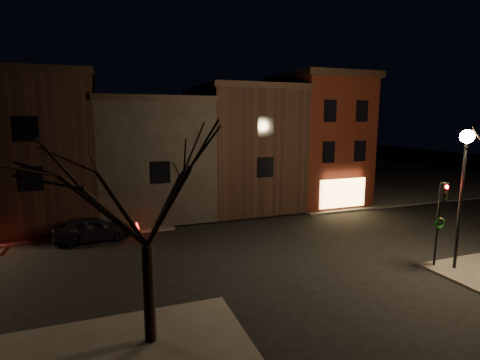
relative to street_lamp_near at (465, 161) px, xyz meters
name	(u,v)px	position (x,y,z in m)	size (l,w,h in m)	color
ground	(280,245)	(-6.20, 6.00, -5.18)	(120.00, 120.00, 0.00)	black
sidewalk_far_right	(354,175)	(13.80, 26.00, -5.12)	(30.00, 30.00, 0.12)	#2D2B28
corner_building	(316,138)	(1.80, 15.47, 0.22)	(6.50, 8.50, 10.50)	#43140C
row_building_a	(240,146)	(-4.70, 16.50, -0.34)	(7.30, 10.30, 9.40)	black
row_building_b	(150,155)	(-11.95, 16.50, -0.85)	(7.80, 10.30, 8.40)	black
row_building_c	(42,148)	(-19.20, 16.50, -0.09)	(7.30, 10.30, 9.90)	black
street_lamp_near	(465,161)	(0.00, 0.00, 0.00)	(0.60, 0.60, 6.48)	black
traffic_signal	(441,211)	(-0.60, 0.49, -2.37)	(0.58, 0.38, 4.05)	black
bare_tree_left	(144,176)	(-14.20, -1.00, 0.25)	(5.60, 5.60, 7.50)	black
parked_car_a	(92,229)	(-16.15, 10.50, -4.45)	(1.73, 4.30, 1.47)	black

